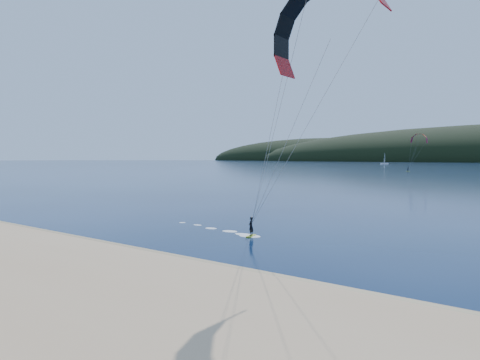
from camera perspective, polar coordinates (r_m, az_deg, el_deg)
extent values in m
plane|color=#061432|center=(27.10, -18.45, -11.31)|extent=(1800.00, 1800.00, 0.00)
cube|color=#967857|center=(29.78, -11.19, -9.82)|extent=(220.00, 2.50, 0.10)
ellipsoid|color=black|center=(890.56, 10.31, 2.53)|extent=(520.00, 220.00, 90.00)
cube|color=#B3CC18|center=(36.70, 1.45, -7.33)|extent=(0.68, 1.35, 0.07)
imported|color=black|center=(36.57, 1.45, -6.06)|extent=(0.49, 0.65, 1.59)
cylinder|color=gray|center=(32.15, 6.06, 4.85)|extent=(0.02, 0.02, 15.81)
cube|color=#B3CC18|center=(220.70, 21.16, 1.09)|extent=(1.33, 1.48, 0.09)
imported|color=black|center=(220.67, 21.17, 1.34)|extent=(1.12, 1.15, 1.86)
cylinder|color=gray|center=(217.54, 21.81, 3.04)|extent=(0.02, 0.02, 14.23)
cube|color=white|center=(439.12, 18.39, 2.04)|extent=(7.68, 4.87, 1.28)
cylinder|color=white|center=(439.08, 18.40, 2.70)|extent=(0.18, 0.18, 10.06)
cube|color=white|center=(440.28, 18.46, 2.70)|extent=(0.91, 2.24, 7.32)
cube|color=white|center=(437.68, 18.34, 2.46)|extent=(0.71, 1.73, 4.57)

